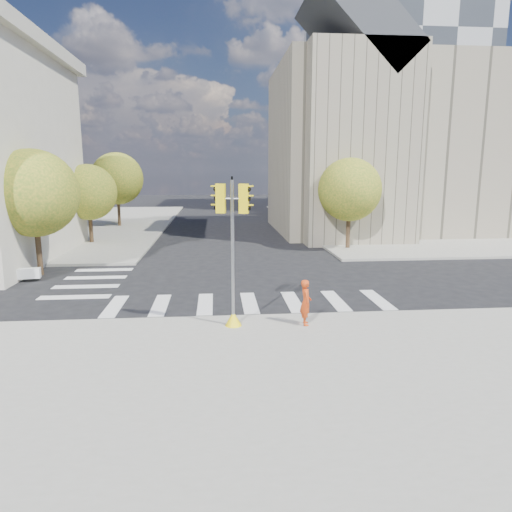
{
  "coord_description": "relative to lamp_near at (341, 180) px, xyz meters",
  "views": [
    {
      "loc": [
        -1.42,
        -19.93,
        5.38
      ],
      "look_at": [
        0.1,
        -2.76,
        2.1
      ],
      "focal_mm": 32.0,
      "sensor_mm": 36.0,
      "label": 1
    }
  ],
  "objects": [
    {
      "name": "office_tower",
      "position": [
        14.0,
        28.0,
        10.42
      ],
      "size": [
        20.0,
        18.0,
        30.0
      ],
      "primitive_type": "cube",
      "color": "#9EA0A3",
      "rests_on": "ground"
    },
    {
      "name": "tree_re_far",
      "position": [
        -0.5,
        20.0,
        -0.71
      ],
      "size": [
        4.0,
        4.0,
        5.88
      ],
      "color": "#382616",
      "rests_on": "ground"
    },
    {
      "name": "photographer",
      "position": [
        -6.41,
        -19.21,
        -3.64
      ],
      "size": [
        0.4,
        0.59,
        1.57
      ],
      "primitive_type": "imported",
      "rotation": [
        0.0,
        0.0,
        1.53
      ],
      "color": "#CB3F13",
      "rests_on": "sidewalk_near"
    },
    {
      "name": "tree_re_near",
      "position": [
        -0.5,
        -4.0,
        -0.53
      ],
      "size": [
        4.2,
        4.2,
        6.16
      ],
      "color": "#382616",
      "rests_on": "ground"
    },
    {
      "name": "sidewalk_near",
      "position": [
        -8.0,
        -25.0,
        -4.5
      ],
      "size": [
        30.0,
        14.0,
        0.15
      ],
      "primitive_type": "cube",
      "color": "gray",
      "rests_on": "ground"
    },
    {
      "name": "ground",
      "position": [
        -8.0,
        -14.0,
        -4.58
      ],
      "size": [
        160.0,
        160.0,
        0.0
      ],
      "primitive_type": "plane",
      "color": "black",
      "rests_on": "ground"
    },
    {
      "name": "sidewalk_far_left",
      "position": [
        -28.0,
        12.0,
        -4.5
      ],
      "size": [
        28.0,
        40.0,
        0.15
      ],
      "primitive_type": "cube",
      "color": "gray",
      "rests_on": "ground"
    },
    {
      "name": "tree_lw_near",
      "position": [
        -18.5,
        -10.0,
        -0.38
      ],
      "size": [
        4.4,
        4.4,
        6.41
      ],
      "color": "#382616",
      "rests_on": "ground"
    },
    {
      "name": "tree_re_mid",
      "position": [
        -0.5,
        8.0,
        -0.23
      ],
      "size": [
        4.6,
        4.6,
        6.66
      ],
      "color": "#382616",
      "rests_on": "ground"
    },
    {
      "name": "civic_building",
      "position": [
        7.59,
        5.12,
        2.68
      ],
      "size": [
        26.0,
        16.0,
        19.39
      ],
      "color": "gray",
      "rests_on": "ground"
    },
    {
      "name": "tree_lw_mid",
      "position": [
        -18.5,
        0.0,
        -0.82
      ],
      "size": [
        4.0,
        4.0,
        5.77
      ],
      "color": "#382616",
      "rests_on": "ground"
    },
    {
      "name": "sidewalk_far_right",
      "position": [
        12.0,
        12.0,
        -4.5
      ],
      "size": [
        28.0,
        40.0,
        0.15
      ],
      "primitive_type": "cube",
      "color": "gray",
      "rests_on": "ground"
    },
    {
      "name": "traffic_signal",
      "position": [
        -8.88,
        -19.11,
        -2.28
      ],
      "size": [
        1.08,
        0.56,
        5.01
      ],
      "rotation": [
        0.0,
        0.0,
        -0.24
      ],
      "color": "yellow",
      "rests_on": "sidewalk_near"
    },
    {
      "name": "tree_lw_far",
      "position": [
        -18.5,
        10.0,
        -0.04
      ],
      "size": [
        4.8,
        4.8,
        6.95
      ],
      "color": "#382616",
      "rests_on": "ground"
    },
    {
      "name": "lamp_far",
      "position": [
        0.0,
        14.0,
        0.0
      ],
      "size": [
        0.35,
        0.18,
        8.11
      ],
      "color": "black",
      "rests_on": "sidewalk_far_right"
    },
    {
      "name": "lamp_near",
      "position": [
        0.0,
        0.0,
        0.0
      ],
      "size": [
        0.35,
        0.18,
        8.11
      ],
      "color": "black",
      "rests_on": "sidewalk_far_right"
    }
  ]
}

